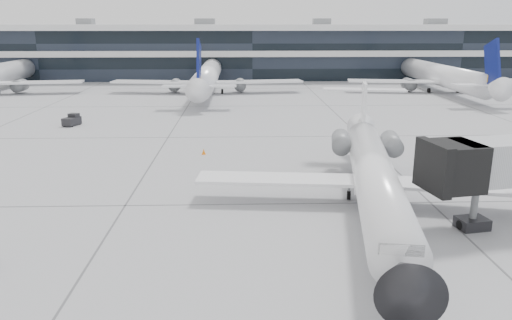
{
  "coord_description": "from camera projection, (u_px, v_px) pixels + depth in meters",
  "views": [
    {
      "loc": [
        -2.46,
        -30.62,
        11.42
      ],
      "look_at": [
        -1.46,
        1.45,
        2.6
      ],
      "focal_mm": 35.0,
      "sensor_mm": 36.0,
      "label": 1
    }
  ],
  "objects": [
    {
      "name": "ground",
      "position": [
        279.0,
        204.0,
        32.61
      ],
      "size": [
        220.0,
        220.0,
        0.0
      ],
      "primitive_type": "plane",
      "color": "gray",
      "rests_on": "ground"
    },
    {
      "name": "terminal",
      "position": [
        251.0,
        53.0,
        110.31
      ],
      "size": [
        170.0,
        22.0,
        10.0
      ],
      "primitive_type": "cube",
      "color": "black",
      "rests_on": "ground"
    },
    {
      "name": "bg_jet_center",
      "position": [
        208.0,
        92.0,
        85.38
      ],
      "size": [
        32.0,
        40.0,
        9.6
      ],
      "primitive_type": null,
      "color": "white",
      "rests_on": "ground"
    },
    {
      "name": "bg_jet_right",
      "position": [
        439.0,
        91.0,
        86.58
      ],
      "size": [
        32.0,
        40.0,
        9.6
      ],
      "primitive_type": null,
      "color": "white",
      "rests_on": "ground"
    },
    {
      "name": "regional_jet",
      "position": [
        374.0,
        173.0,
        31.64
      ],
      "size": [
        22.93,
        28.6,
        6.62
      ],
      "rotation": [
        0.0,
        0.0,
        -0.17
      ],
      "color": "white",
      "rests_on": "ground"
    },
    {
      "name": "traffic_cone",
      "position": [
        204.0,
        152.0,
        44.88
      ],
      "size": [
        0.38,
        0.38,
        0.53
      ],
      "rotation": [
        0.0,
        0.0,
        0.07
      ],
      "color": "orange",
      "rests_on": "ground"
    },
    {
      "name": "far_tug",
      "position": [
        72.0,
        120.0,
        57.47
      ],
      "size": [
        1.85,
        2.4,
        1.34
      ],
      "rotation": [
        0.0,
        0.0,
        -0.32
      ],
      "color": "black",
      "rests_on": "ground"
    }
  ]
}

